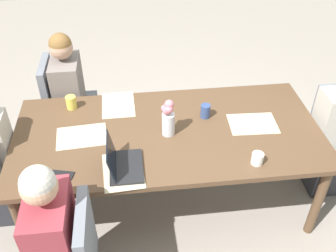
# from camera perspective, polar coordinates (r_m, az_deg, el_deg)

# --- Properties ---
(ground_plane) EXTENTS (10.00, 10.00, 0.00)m
(ground_plane) POSITION_cam_1_polar(r_m,az_deg,el_deg) (3.38, 0.00, -10.51)
(ground_plane) COLOR gray
(dining_table) EXTENTS (2.29, 1.09, 0.74)m
(dining_table) POSITION_cam_1_polar(r_m,az_deg,el_deg) (2.91, 0.00, -1.77)
(dining_table) COLOR brown
(dining_table) RESTS_ON ground_plane
(person_head_right_left_near) EXTENTS (0.40, 0.36, 1.19)m
(person_head_right_left_near) POSITION_cam_1_polar(r_m,az_deg,el_deg) (3.44, 23.64, -1.42)
(person_head_right_left_near) COLOR #2D2D33
(person_head_right_left_near) RESTS_ON ground_plane
(chair_far_left_mid) EXTENTS (0.44, 0.44, 0.90)m
(chair_far_left_mid) POSITION_cam_1_polar(r_m,az_deg,el_deg) (3.74, -15.16, 3.66)
(chair_far_left_mid) COLOR slate
(chair_far_left_mid) RESTS_ON ground_plane
(person_far_left_mid) EXTENTS (0.36, 0.40, 1.19)m
(person_far_left_mid) POSITION_cam_1_polar(r_m,az_deg,el_deg) (3.66, -14.16, 3.58)
(person_far_left_mid) COLOR #2D2D33
(person_far_left_mid) RESTS_ON ground_plane
(person_near_right_near) EXTENTS (0.36, 0.40, 1.19)m
(person_near_right_near) POSITION_cam_1_polar(r_m,az_deg,el_deg) (2.53, -16.02, -17.05)
(person_near_right_near) COLOR #2D2D33
(person_near_right_near) RESTS_ON ground_plane
(flower_vase) EXTENTS (0.10, 0.10, 0.29)m
(flower_vase) POSITION_cam_1_polar(r_m,az_deg,el_deg) (2.76, 0.04, 1.28)
(flower_vase) COLOR silver
(flower_vase) RESTS_ON dining_table
(placemat_head_right_left_near) EXTENTS (0.37, 0.28, 0.00)m
(placemat_head_right_left_near) POSITION_cam_1_polar(r_m,az_deg,el_deg) (3.01, 12.42, 0.34)
(placemat_head_right_left_near) COLOR beige
(placemat_head_right_left_near) RESTS_ON dining_table
(placemat_far_left_mid) EXTENTS (0.27, 0.36, 0.00)m
(placemat_far_left_mid) POSITION_cam_1_polar(r_m,az_deg,el_deg) (3.17, -7.38, 3.15)
(placemat_far_left_mid) COLOR beige
(placemat_far_left_mid) RESTS_ON dining_table
(placemat_head_left_left_far) EXTENTS (0.38, 0.29, 0.00)m
(placemat_head_left_left_far) POSITION_cam_1_polar(r_m,az_deg,el_deg) (2.89, -12.66, -1.50)
(placemat_head_left_left_far) COLOR beige
(placemat_head_left_left_far) RESTS_ON dining_table
(placemat_near_right_near) EXTENTS (0.28, 0.38, 0.00)m
(placemat_near_right_near) POSITION_cam_1_polar(r_m,az_deg,el_deg) (2.58, -6.66, -6.59)
(placemat_near_right_near) COLOR beige
(placemat_near_right_near) RESTS_ON dining_table
(laptop_near_right_near) EXTENTS (0.22, 0.32, 0.21)m
(laptop_near_right_near) POSITION_cam_1_polar(r_m,az_deg,el_deg) (2.56, -6.85, -5.53)
(laptop_near_right_near) COLOR black
(laptop_near_right_near) RESTS_ON dining_table
(coffee_mug_near_left) EXTENTS (0.08, 0.08, 0.08)m
(coffee_mug_near_left) POSITION_cam_1_polar(r_m,az_deg,el_deg) (2.65, 13.08, -4.71)
(coffee_mug_near_left) COLOR white
(coffee_mug_near_left) RESTS_ON dining_table
(coffee_mug_near_right) EXTENTS (0.08, 0.08, 0.11)m
(coffee_mug_near_right) POSITION_cam_1_polar(r_m,az_deg,el_deg) (2.99, 5.56, 2.22)
(coffee_mug_near_right) COLOR #33477A
(coffee_mug_near_right) RESTS_ON dining_table
(coffee_mug_centre_left) EXTENTS (0.08, 0.08, 0.11)m
(coffee_mug_centre_left) POSITION_cam_1_polar(r_m,az_deg,el_deg) (3.17, -14.13, 3.42)
(coffee_mug_centre_left) COLOR #DBC64C
(coffee_mug_centre_left) RESTS_ON dining_table
(phone_black) EXTENTS (0.16, 0.11, 0.01)m
(phone_black) POSITION_cam_1_polar(r_m,az_deg,el_deg) (2.62, -15.40, -7.00)
(phone_black) COLOR black
(phone_black) RESTS_ON dining_table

